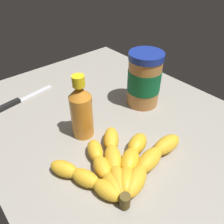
# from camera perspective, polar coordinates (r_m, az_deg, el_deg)

# --- Properties ---
(ground_plane) EXTENTS (0.88, 0.64, 0.05)m
(ground_plane) POSITION_cam_1_polar(r_m,az_deg,el_deg) (0.61, 1.28, -4.60)
(ground_plane) COLOR gray
(banana_bunch) EXTENTS (0.19, 0.28, 0.04)m
(banana_bunch) POSITION_cam_1_polar(r_m,az_deg,el_deg) (0.48, 2.44, -13.12)
(banana_bunch) COLOR gold
(banana_bunch) RESTS_ON ground_plane
(peanut_butter_jar) EXTENTS (0.10, 0.10, 0.16)m
(peanut_butter_jar) POSITION_cam_1_polar(r_m,az_deg,el_deg) (0.64, 8.20, 8.23)
(peanut_butter_jar) COLOR #B27238
(peanut_butter_jar) RESTS_ON ground_plane
(honey_bottle) EXTENTS (0.05, 0.05, 0.16)m
(honey_bottle) POSITION_cam_1_polar(r_m,az_deg,el_deg) (0.53, -7.82, 0.44)
(honey_bottle) COLOR orange
(honey_bottle) RESTS_ON ground_plane
(butter_knife) EXTENTS (0.05, 0.19, 0.01)m
(butter_knife) POSITION_cam_1_polar(r_m,az_deg,el_deg) (0.74, -22.20, 2.98)
(butter_knife) COLOR silver
(butter_knife) RESTS_ON ground_plane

